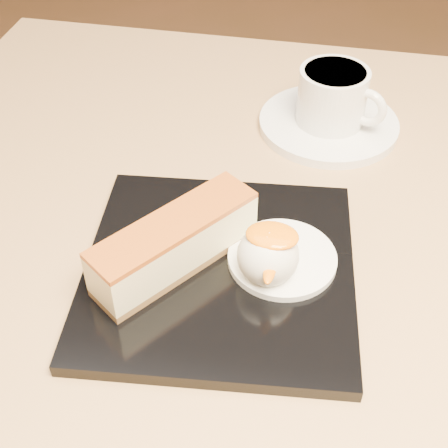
% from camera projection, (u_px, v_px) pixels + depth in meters
% --- Properties ---
extents(table, '(0.80, 0.80, 0.72)m').
position_uv_depth(table, '(252.00, 362.00, 0.64)').
color(table, black).
rests_on(table, ground).
extents(dessert_plate, '(0.24, 0.24, 0.01)m').
position_uv_depth(dessert_plate, '(219.00, 270.00, 0.52)').
color(dessert_plate, black).
rests_on(dessert_plate, table).
extents(cheesecake, '(0.12, 0.14, 0.05)m').
position_uv_depth(cheesecake, '(175.00, 243.00, 0.50)').
color(cheesecake, brown).
rests_on(cheesecake, dessert_plate).
extents(cream_smear, '(0.09, 0.09, 0.01)m').
position_uv_depth(cream_smear, '(282.00, 258.00, 0.51)').
color(cream_smear, white).
rests_on(cream_smear, dessert_plate).
extents(ice_cream_scoop, '(0.05, 0.05, 0.05)m').
position_uv_depth(ice_cream_scoop, '(268.00, 255.00, 0.49)').
color(ice_cream_scoop, white).
rests_on(ice_cream_scoop, cream_smear).
extents(mango_sauce, '(0.04, 0.03, 0.01)m').
position_uv_depth(mango_sauce, '(272.00, 235.00, 0.47)').
color(mango_sauce, orange).
rests_on(mango_sauce, ice_cream_scoop).
extents(mint_sprig, '(0.04, 0.03, 0.00)m').
position_uv_depth(mint_sprig, '(252.00, 229.00, 0.53)').
color(mint_sprig, green).
rests_on(mint_sprig, cream_smear).
extents(saucer, '(0.15, 0.15, 0.01)m').
position_uv_depth(saucer, '(328.00, 124.00, 0.68)').
color(saucer, white).
rests_on(saucer, table).
extents(coffee_cup, '(0.09, 0.07, 0.06)m').
position_uv_depth(coffee_cup, '(334.00, 96.00, 0.65)').
color(coffee_cup, white).
rests_on(coffee_cup, saucer).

